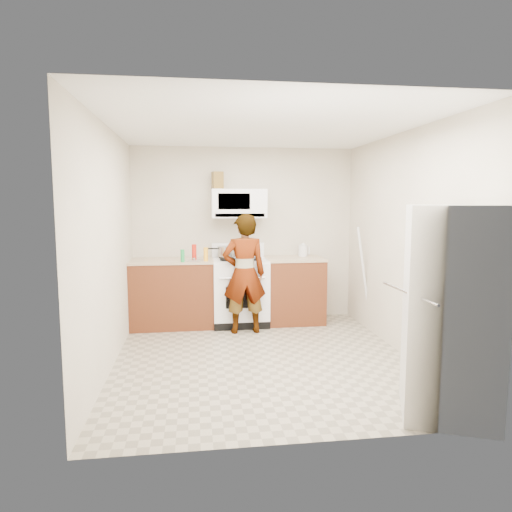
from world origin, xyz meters
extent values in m
plane|color=gray|center=(0.00, 0.00, 0.00)|extent=(3.60, 3.60, 0.00)
cube|color=beige|center=(0.00, 1.79, 1.25)|extent=(3.20, 0.02, 2.50)
cube|color=beige|center=(1.59, 0.00, 1.25)|extent=(0.02, 3.60, 2.50)
cube|color=#642E17|center=(-1.04, 1.49, 0.45)|extent=(1.12, 0.62, 0.90)
cube|color=tan|center=(-1.04, 1.49, 0.92)|extent=(1.14, 0.64, 0.03)
cube|color=#642E17|center=(0.68, 1.49, 0.45)|extent=(0.80, 0.62, 0.90)
cube|color=tan|center=(0.68, 1.49, 0.92)|extent=(0.82, 0.64, 0.03)
cube|color=white|center=(-0.10, 1.48, 0.45)|extent=(0.76, 0.65, 0.90)
cube|color=white|center=(-0.10, 1.48, 0.92)|extent=(0.76, 0.62, 0.03)
cube|color=white|center=(-0.10, 1.76, 1.03)|extent=(0.76, 0.08, 0.20)
cube|color=white|center=(-0.10, 1.61, 1.70)|extent=(0.76, 0.38, 0.40)
imported|color=tan|center=(-0.09, 1.05, 0.79)|extent=(0.60, 0.41, 1.57)
cube|color=silver|center=(1.29, -1.52, 0.85)|extent=(0.91, 0.91, 1.70)
cylinder|color=silver|center=(0.84, 1.64, 1.02)|extent=(0.17, 0.17, 0.16)
cube|color=brown|center=(-0.39, 1.63, 2.02)|extent=(0.17, 0.17, 0.24)
cylinder|color=#ABAAAE|center=(-0.28, 1.60, 1.02)|extent=(0.29, 0.29, 0.14)
cube|color=silver|center=(-0.03, 1.32, 0.96)|extent=(0.29, 0.24, 0.05)
cylinder|color=red|center=(-0.73, 1.41, 1.04)|extent=(0.08, 0.08, 0.21)
cylinder|color=#F9A81B|center=(-0.58, 1.27, 1.03)|extent=(0.07, 0.07, 0.18)
cylinder|color=#198C3E|center=(-0.88, 1.19, 1.02)|extent=(0.06, 0.06, 0.17)
cylinder|color=white|center=(-0.74, 1.31, 0.94)|extent=(0.32, 0.32, 0.01)
cylinder|color=silver|center=(1.56, 1.04, 0.70)|extent=(0.30, 0.14, 1.38)
camera|label=1|loc=(-0.74, -4.82, 1.73)|focal=32.00mm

